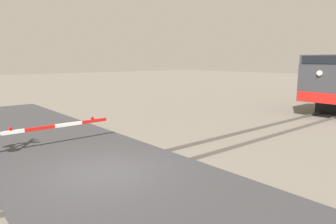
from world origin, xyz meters
TOP-DOWN VIEW (x-y plane):
  - ground_plane at (0.00, 0.00)m, footprint 160.00×160.00m
  - rail_track_left at (-0.72, 0.00)m, footprint 0.08×80.00m
  - rail_track_right at (0.72, 0.00)m, footprint 0.08×80.00m
  - road_surface at (0.00, 0.00)m, footprint 36.00×6.25m

SIDE VIEW (x-z plane):
  - ground_plane at x=0.00m, z-range 0.00..0.00m
  - rail_track_left at x=-0.72m, z-range 0.00..0.15m
  - rail_track_right at x=0.72m, z-range 0.00..0.15m
  - road_surface at x=0.00m, z-range 0.00..0.17m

